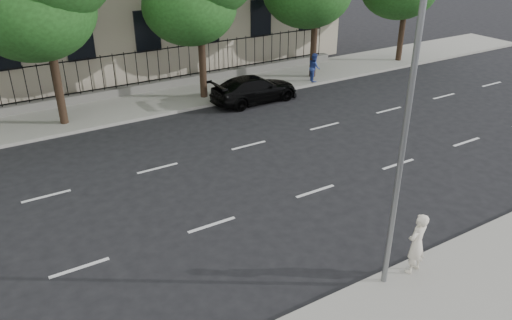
# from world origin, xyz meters

# --- Properties ---
(ground) EXTENTS (120.00, 120.00, 0.00)m
(ground) POSITION_xyz_m (0.00, 0.00, 0.00)
(ground) COLOR black
(ground) RESTS_ON ground
(far_sidewalk) EXTENTS (60.00, 4.00, 0.15)m
(far_sidewalk) POSITION_xyz_m (0.00, 14.00, 0.07)
(far_sidewalk) COLOR gray
(far_sidewalk) RESTS_ON ground
(lane_markings) EXTENTS (49.60, 4.62, 0.01)m
(lane_markings) POSITION_xyz_m (0.00, 4.75, 0.01)
(lane_markings) COLOR silver
(lane_markings) RESTS_ON ground
(iron_fence) EXTENTS (30.00, 0.50, 2.20)m
(iron_fence) POSITION_xyz_m (0.00, 15.70, 0.65)
(iron_fence) COLOR slate
(iron_fence) RESTS_ON far_sidewalk
(street_light) EXTENTS (0.25, 3.32, 8.05)m
(street_light) POSITION_xyz_m (2.50, -1.77, 5.15)
(street_light) COLOR slate
(street_light) RESTS_ON near_sidewalk
(black_sedan) EXTENTS (4.70, 2.04, 1.35)m
(black_sedan) POSITION_xyz_m (7.03, 11.50, 0.67)
(black_sedan) COLOR black
(black_sedan) RESTS_ON ground
(woman_near) EXTENTS (0.69, 0.51, 1.73)m
(woman_near) POSITION_xyz_m (3.43, -2.40, 1.02)
(woman_near) COLOR silver
(woman_near) RESTS_ON near_sidewalk
(pedestrian_far) EXTENTS (0.85, 0.94, 1.57)m
(pedestrian_far) POSITION_xyz_m (11.50, 12.40, 0.94)
(pedestrian_far) COLOR #2B4093
(pedestrian_far) RESTS_ON far_sidewalk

